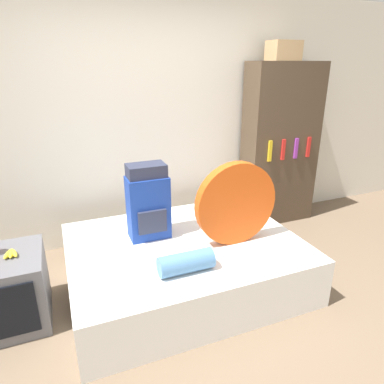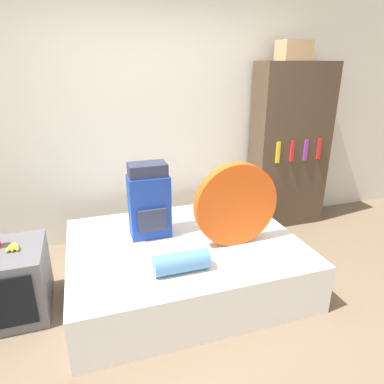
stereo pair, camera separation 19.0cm
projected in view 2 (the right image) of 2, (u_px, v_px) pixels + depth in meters
name	position (u px, v px, depth m)	size (l,w,h in m)	color
ground_plane	(209.00, 331.00, 2.57)	(16.00, 16.00, 0.00)	brown
wall_back	(153.00, 121.00, 3.68)	(8.00, 0.05, 2.60)	silver
bed	(184.00, 262.00, 3.07)	(1.96, 1.51, 0.43)	white
backpack	(149.00, 202.00, 2.99)	(0.35, 0.25, 0.67)	navy
tent_bag	(236.00, 205.00, 2.83)	(0.72, 0.09, 0.72)	#D14C14
sleeping_roll	(181.00, 262.00, 2.53)	(0.42, 0.16, 0.16)	teal
television	(5.00, 283.00, 2.67)	(0.62, 0.60, 0.56)	#5B5B60
banana_bunch	(13.00, 247.00, 2.60)	(0.11, 0.14, 0.03)	yellow
bookshelf	(290.00, 147.00, 4.04)	(0.90, 0.37, 1.91)	#473828
cardboard_box	(294.00, 50.00, 3.61)	(0.33, 0.24, 0.21)	tan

